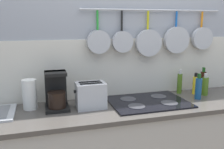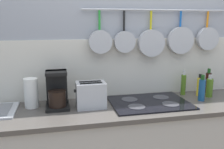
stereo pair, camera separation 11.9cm
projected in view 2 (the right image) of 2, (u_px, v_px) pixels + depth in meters
The scene contains 11 objects.
wall_back at pixel (136, 57), 2.25m from camera, with size 7.20×0.14×2.60m.
countertop at pixel (147, 107), 2.02m from camera, with size 3.28×0.57×0.03m.
paper_towel_roll at pixel (31, 93), 1.93m from camera, with size 0.11×0.11×0.23m.
coffee_maker at pixel (57, 92), 1.94m from camera, with size 0.18×0.21×0.29m.
toaster at pixel (91, 95), 1.94m from camera, with size 0.24×0.16×0.20m.
cooktop at pixel (149, 102), 2.05m from camera, with size 0.63×0.48×0.01m.
bottle_hot_sauce at pixel (183, 84), 2.28m from camera, with size 0.04×0.04×0.22m.
bottle_cooking_wine at pixel (202, 89), 2.10m from camera, with size 0.06×0.06×0.22m.
bottle_dish_soap at pixel (199, 86), 2.25m from camera, with size 0.05×0.05×0.20m.
bottle_vinegar at pixel (210, 87), 2.21m from camera, with size 0.06×0.06×0.20m.
bottle_olive_oil at pixel (208, 82), 2.34m from camera, with size 0.05×0.05×0.23m.
Camera 2 is at (-0.70, -1.81, 1.59)m, focal length 40.00 mm.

